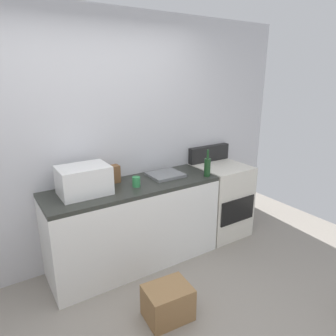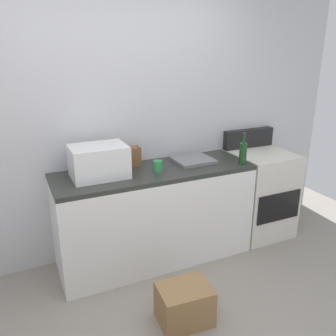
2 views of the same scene
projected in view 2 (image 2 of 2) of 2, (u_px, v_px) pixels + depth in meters
wall_back at (109, 121)px, 3.18m from camera, size 5.00×0.10×2.60m
kitchen_counter at (155, 215)px, 3.27m from camera, size 1.80×0.60×0.90m
stove_oven at (259, 192)px, 3.76m from camera, size 0.60×0.61×1.10m
microwave at (99, 161)px, 2.91m from camera, size 0.46×0.34×0.27m
sink_basin at (193, 160)px, 3.34m from camera, size 0.36×0.32×0.03m
wine_bottle at (243, 153)px, 3.24m from camera, size 0.07×0.07×0.30m
coffee_mug at (158, 166)px, 3.06m from camera, size 0.08×0.08×0.10m
knife_block at (134, 156)px, 3.20m from camera, size 0.10×0.10×0.18m
cardboard_box_small at (184, 304)px, 2.57m from camera, size 0.40×0.32×0.29m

